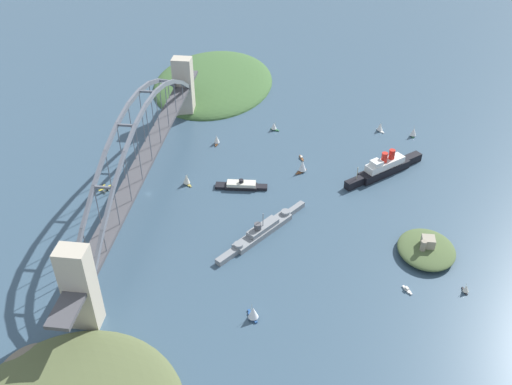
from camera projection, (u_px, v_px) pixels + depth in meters
The scene contains 18 objects.
ground_plane at pixel (149, 193), 416.99m from camera, with size 1400.00×1400.00×0.00m, color #385166.
harbor_arch_bridge at pixel (144, 159), 399.20m from camera, with size 306.34×16.44×73.84m.
headland_west_shore at pixel (212, 82), 571.13m from camera, with size 159.38×117.29×22.00m.
ocean_liner at pixel (385, 168), 434.64m from camera, with size 54.52×61.58×19.52m.
naval_cruiser at pixel (262, 231), 377.83m from camera, with size 70.84×52.88×17.10m.
harbor_ferry_steamer at pixel (241, 185), 421.56m from camera, with size 9.88×39.07×7.37m.
fort_island_mid_harbor at pixel (426, 249), 362.05m from camera, with size 41.09×36.66×13.67m.
seaplane_taxiing_near_bridge at pixel (105, 189), 418.58m from camera, with size 9.41×9.13×4.73m.
small_boat_0 at pixel (466, 289), 334.75m from camera, with size 6.31×4.32×6.24m.
small_boat_1 at pixel (274, 126), 490.67m from camera, with size 6.22×8.07×8.06m.
small_boat_2 at pixel (414, 132), 481.59m from camera, with size 9.18×5.54×9.54m.
small_boat_3 at pixel (407, 290), 337.14m from camera, with size 7.39×5.60×2.18m.
small_boat_4 at pixel (217, 140), 471.78m from camera, with size 8.54×4.81×8.62m.
small_boat_5 at pixel (253, 313), 317.39m from camera, with size 10.08×8.18×10.07m.
small_boat_6 at pixel (301, 158), 455.26m from camera, with size 8.73×4.02×1.79m.
small_boat_7 at pixel (187, 179), 423.85m from camera, with size 7.61×7.93×10.06m.
small_boat_8 at pixel (380, 127), 489.35m from camera, with size 8.13×7.22×8.60m.
small_boat_9 at pixel (302, 166), 437.45m from camera, with size 9.42×8.99×11.34m.
Camera 1 is at (324.59, 119.79, 245.79)m, focal length 39.81 mm.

